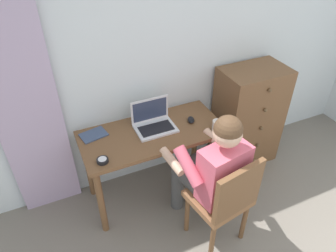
# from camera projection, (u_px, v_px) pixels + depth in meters

# --- Properties ---
(wall_back) EXTENTS (4.80, 0.05, 2.50)m
(wall_back) POSITION_uv_depth(u_px,v_px,m) (177.00, 51.00, 2.74)
(wall_back) COLOR silver
(wall_back) RESTS_ON ground_plane
(curtain_panel) EXTENTS (0.50, 0.03, 2.27)m
(curtain_panel) POSITION_uv_depth(u_px,v_px,m) (23.00, 99.00, 2.33)
(curtain_panel) COLOR #B29EBC
(curtain_panel) RESTS_ON ground_plane
(desk) EXTENTS (1.22, 0.57, 0.73)m
(desk) POSITION_uv_depth(u_px,v_px,m) (153.00, 142.00, 2.73)
(desk) COLOR brown
(desk) RESTS_ON ground_plane
(dresser) EXTENTS (0.63, 0.44, 1.06)m
(dresser) POSITION_uv_depth(u_px,v_px,m) (248.00, 117.00, 3.21)
(dresser) COLOR brown
(dresser) RESTS_ON ground_plane
(chair) EXTENTS (0.48, 0.47, 0.90)m
(chair) POSITION_uv_depth(u_px,v_px,m) (225.00, 199.00, 2.37)
(chair) COLOR brown
(chair) RESTS_ON ground_plane
(person_seated) EXTENTS (0.59, 0.63, 1.22)m
(person_seated) POSITION_uv_depth(u_px,v_px,m) (211.00, 167.00, 2.38)
(person_seated) COLOR #4C4C4C
(person_seated) RESTS_ON ground_plane
(laptop) EXTENTS (0.34, 0.25, 0.24)m
(laptop) POSITION_uv_depth(u_px,v_px,m) (154.00, 122.00, 2.69)
(laptop) COLOR silver
(laptop) RESTS_ON desk
(computer_mouse) EXTENTS (0.09, 0.12, 0.03)m
(computer_mouse) POSITION_uv_depth(u_px,v_px,m) (191.00, 120.00, 2.78)
(computer_mouse) COLOR black
(computer_mouse) RESTS_ON desk
(desk_clock) EXTENTS (0.09, 0.09, 0.03)m
(desk_clock) POSITION_uv_depth(u_px,v_px,m) (103.00, 160.00, 2.36)
(desk_clock) COLOR black
(desk_clock) RESTS_ON desk
(notebook_pad) EXTENTS (0.24, 0.19, 0.01)m
(notebook_pad) POSITION_uv_depth(u_px,v_px,m) (94.00, 135.00, 2.62)
(notebook_pad) COLOR #3D4C6B
(notebook_pad) RESTS_ON desk
(coffee_mug) EXTENTS (0.12, 0.08, 0.09)m
(coffee_mug) POSITION_uv_depth(u_px,v_px,m) (217.00, 125.00, 2.66)
(coffee_mug) COLOR silver
(coffee_mug) RESTS_ON desk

